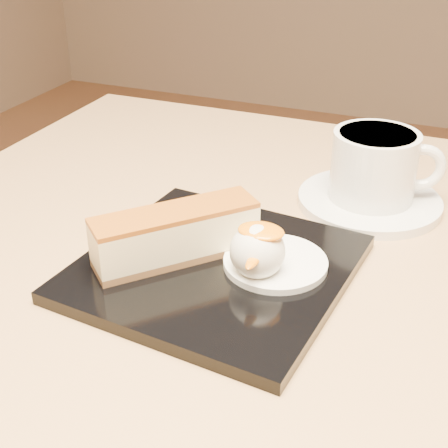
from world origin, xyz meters
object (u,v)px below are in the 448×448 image
at_px(saucer, 369,201).
at_px(coffee_cup, 376,165).
at_px(cheesecake, 176,234).
at_px(ice_cream_scoop, 257,251).
at_px(table, 257,405).
at_px(dessert_plate, 215,268).

distance_m(saucer, coffee_cup, 0.04).
height_order(cheesecake, coffee_cup, coffee_cup).
xyz_separation_m(cheesecake, coffee_cup, (0.14, 0.19, 0.01)).
distance_m(cheesecake, saucer, 0.23).
bearing_deg(ice_cream_scoop, table, 95.77).
relative_size(dessert_plate, ice_cream_scoop, 4.73).
xyz_separation_m(ice_cream_scoop, coffee_cup, (0.06, 0.19, 0.01)).
bearing_deg(table, ice_cream_scoop, -84.23).
relative_size(ice_cream_scoop, saucer, 0.31).
relative_size(dessert_plate, saucer, 1.47).
distance_m(cheesecake, ice_cream_scoop, 0.08).
distance_m(table, ice_cream_scoop, 0.19).
distance_m(dessert_plate, ice_cream_scoop, 0.05).
height_order(dessert_plate, cheesecake, cheesecake).
bearing_deg(saucer, ice_cream_scoop, -107.79).
distance_m(table, cheesecake, 0.20).
xyz_separation_m(table, cheesecake, (-0.07, -0.02, 0.19)).
xyz_separation_m(cheesecake, saucer, (0.14, 0.19, -0.03)).
bearing_deg(cheesecake, table, -34.13).
xyz_separation_m(table, saucer, (0.06, 0.17, 0.16)).
bearing_deg(ice_cream_scoop, dessert_plate, 172.87).
bearing_deg(dessert_plate, saucer, 61.25).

